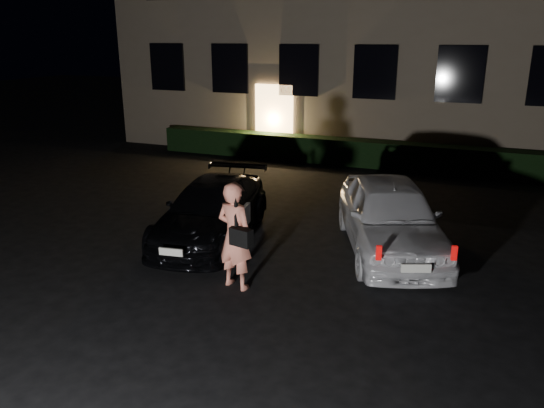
% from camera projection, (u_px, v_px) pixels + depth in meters
% --- Properties ---
extents(ground, '(80.00, 80.00, 0.00)m').
position_uv_depth(ground, '(223.00, 312.00, 8.28)').
color(ground, black).
rests_on(ground, ground).
extents(hedge, '(15.00, 0.70, 0.85)m').
position_uv_depth(hedge, '(368.00, 153.00, 17.43)').
color(hedge, black).
rests_on(hedge, ground).
extents(sedan, '(2.29, 4.34, 1.20)m').
position_uv_depth(sedan, '(212.00, 210.00, 11.21)').
color(sedan, black).
rests_on(sedan, ground).
extents(hatch, '(3.16, 4.60, 1.45)m').
position_uv_depth(hatch, '(390.00, 216.00, 10.48)').
color(hatch, white).
rests_on(hatch, ground).
extents(man, '(0.78, 0.60, 1.87)m').
position_uv_depth(man, '(235.00, 236.00, 8.85)').
color(man, '#FF8E72').
rests_on(man, ground).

